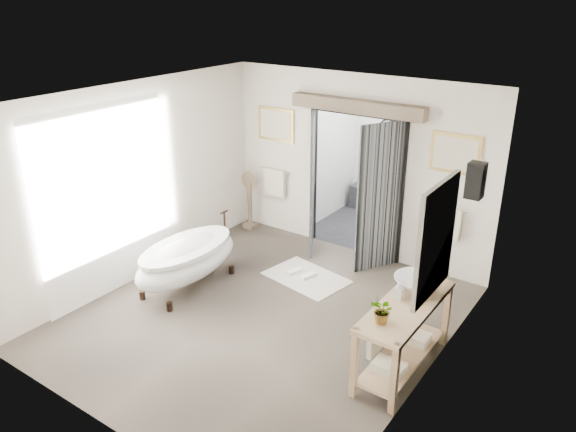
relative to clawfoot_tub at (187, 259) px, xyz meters
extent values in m
plane|color=brown|center=(1.39, -0.04, -0.44)|extent=(5.00, 5.00, 0.00)
cube|color=silver|center=(1.39, -2.54, 1.01)|extent=(4.50, 0.02, 2.90)
cube|color=silver|center=(-0.86, -0.04, 1.01)|extent=(0.02, 5.00, 2.90)
cube|color=silver|center=(3.64, -0.04, 1.01)|extent=(0.02, 5.00, 2.90)
cube|color=silver|center=(-0.14, 2.46, 1.01)|extent=(1.45, 0.02, 2.90)
cube|color=silver|center=(2.91, 2.46, 1.01)|extent=(1.45, 0.02, 2.90)
cube|color=silver|center=(1.39, 2.46, 2.16)|extent=(1.60, 0.02, 0.60)
cube|color=white|center=(1.39, -0.04, 2.46)|extent=(4.50, 5.00, 0.02)
cube|color=white|center=(-0.81, -0.64, 0.91)|extent=(0.02, 2.20, 2.70)
cube|color=gray|center=(3.61, 0.01, 1.26)|extent=(0.05, 0.95, 1.25)
cube|color=silver|center=(3.58, 0.01, 1.26)|extent=(0.01, 0.80, 1.10)
cube|color=black|center=(3.52, 1.51, 1.46)|extent=(0.20, 0.20, 0.45)
sphere|color=#FFCC8C|center=(3.52, 1.51, 1.46)|extent=(0.10, 0.10, 0.10)
cube|color=black|center=(1.39, 3.46, -0.43)|extent=(2.20, 2.00, 0.01)
cube|color=white|center=(1.39, 3.46, 2.06)|extent=(2.20, 2.00, 0.02)
cube|color=white|center=(1.39, 4.46, 0.81)|extent=(2.20, 0.02, 2.50)
cube|color=white|center=(0.29, 3.46, 0.81)|extent=(0.02, 2.00, 2.50)
cube|color=white|center=(2.49, 3.46, 0.81)|extent=(0.02, 2.00, 2.50)
cube|color=black|center=(1.39, 4.28, -0.21)|extent=(2.00, 0.35, 0.45)
cylinder|color=silver|center=(0.99, 4.43, 1.16)|extent=(0.40, 0.03, 0.40)
cylinder|color=silver|center=(1.79, 4.43, 1.16)|extent=(0.40, 0.03, 0.40)
cube|color=black|center=(0.59, 2.46, 0.71)|extent=(0.07, 0.10, 2.30)
cube|color=black|center=(2.19, 2.46, 0.71)|extent=(0.07, 0.10, 2.30)
cube|color=black|center=(1.39, 2.46, 1.86)|extent=(1.67, 0.10, 0.07)
cube|color=black|center=(0.79, 2.11, 0.71)|extent=(0.43, 0.72, 2.30)
cube|color=black|center=(1.99, 2.11, 0.71)|extent=(0.43, 0.72, 2.30)
cube|color=brown|center=(1.39, 2.36, 1.98)|extent=(2.20, 0.20, 0.20)
cube|color=tan|center=(-0.16, 2.44, 1.48)|extent=(0.72, 0.03, 0.57)
cube|color=beige|center=(-0.16, 2.42, 1.48)|extent=(0.62, 0.01, 0.47)
cube|color=tan|center=(2.94, 2.44, 1.48)|extent=(0.72, 0.03, 0.57)
cube|color=beige|center=(2.94, 2.42, 1.48)|extent=(0.62, 0.01, 0.47)
cylinder|color=silver|center=(-0.16, 2.40, 0.68)|extent=(0.60, 0.02, 0.02)
cube|color=#F4E1C6|center=(-0.16, 2.38, 0.46)|extent=(0.42, 0.08, 0.48)
cylinder|color=silver|center=(2.94, 2.40, 0.68)|extent=(0.60, 0.02, 0.02)
cube|color=#F4E1C6|center=(2.94, 2.38, 0.46)|extent=(0.42, 0.08, 0.48)
cylinder|color=black|center=(-0.27, -0.65, -0.37)|extent=(0.09, 0.09, 0.13)
cylinder|color=black|center=(0.27, -0.65, -0.37)|extent=(0.09, 0.09, 0.13)
cylinder|color=black|center=(-0.27, 0.65, -0.37)|extent=(0.09, 0.09, 0.13)
cylinder|color=black|center=(0.27, 0.65, -0.37)|extent=(0.09, 0.09, 0.13)
ellipsoid|color=white|center=(0.00, 0.00, -0.02)|extent=(0.82, 1.84, 0.58)
cylinder|color=black|center=(0.00, 0.84, 0.34)|extent=(0.03, 0.03, 0.24)
cube|color=tan|center=(3.13, -0.73, -0.01)|extent=(0.07, 0.07, 0.85)
cube|color=tan|center=(3.59, -0.73, -0.01)|extent=(0.07, 0.07, 0.85)
cube|color=tan|center=(3.13, 0.75, -0.01)|extent=(0.07, 0.07, 0.85)
cube|color=tan|center=(3.59, 0.75, -0.01)|extent=(0.07, 0.07, 0.85)
cube|color=tan|center=(3.36, 0.01, 0.39)|extent=(0.55, 1.60, 0.05)
cube|color=tan|center=(3.36, 0.01, -0.28)|extent=(0.45, 1.50, 0.03)
cylinder|color=silver|center=(3.09, 0.01, 0.16)|extent=(0.02, 1.40, 0.02)
cube|color=#F4E1C6|center=(3.09, -0.14, -0.04)|extent=(0.06, 0.34, 0.42)
cube|color=#F4E1C6|center=(3.36, -0.34, -0.21)|extent=(0.35, 0.25, 0.10)
cube|color=#F4E1C6|center=(3.36, 0.36, -0.21)|extent=(0.35, 0.25, 0.10)
cube|color=brown|center=(-0.59, 2.20, -0.40)|extent=(0.21, 0.21, 0.07)
cylinder|color=brown|center=(-0.59, 2.20, 0.03)|extent=(0.08, 0.08, 0.79)
cylinder|color=silver|center=(-0.59, 2.22, 0.48)|extent=(0.28, 0.02, 0.28)
cylinder|color=brown|center=(-0.59, 2.21, 0.48)|extent=(0.32, 0.01, 0.32)
cube|color=beige|center=(1.30, 1.18, -0.43)|extent=(1.32, 1.00, 0.01)
cube|color=white|center=(1.07, 1.20, -0.40)|extent=(0.18, 0.29, 0.05)
cube|color=white|center=(1.32, 1.20, -0.40)|extent=(0.18, 0.29, 0.05)
imported|color=white|center=(3.33, 0.34, 0.50)|extent=(0.66, 0.66, 0.18)
imported|color=gray|center=(3.30, -0.48, 0.55)|extent=(0.30, 0.28, 0.28)
imported|color=gray|center=(3.23, 0.07, 0.51)|extent=(0.10, 0.10, 0.20)
imported|color=gray|center=(3.36, 0.63, 0.50)|extent=(0.18, 0.18, 0.19)
camera|label=1|loc=(5.33, -5.12, 3.67)|focal=35.00mm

